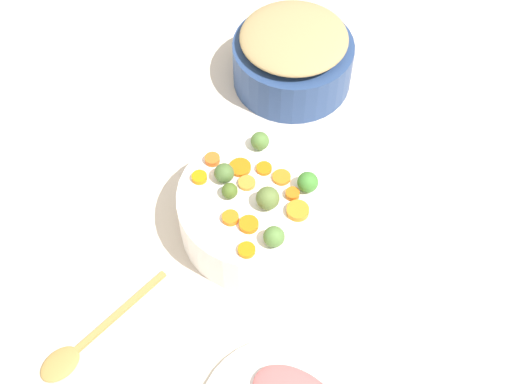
# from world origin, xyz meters

# --- Properties ---
(tabletop) EXTENTS (2.40, 2.40, 0.02)m
(tabletop) POSITION_xyz_m (0.00, 0.00, 0.01)
(tabletop) COLOR beige
(tabletop) RESTS_ON ground
(serving_bowl_carrots) EXTENTS (0.29, 0.29, 0.10)m
(serving_bowl_carrots) POSITION_xyz_m (0.00, -0.04, 0.07)
(serving_bowl_carrots) COLOR white
(serving_bowl_carrots) RESTS_ON tabletop
(metal_pot) EXTENTS (0.26, 0.26, 0.10)m
(metal_pot) POSITION_xyz_m (0.01, -0.42, 0.07)
(metal_pot) COLOR navy
(metal_pot) RESTS_ON tabletop
(stuffing_mound) EXTENTS (0.22, 0.22, 0.04)m
(stuffing_mound) POSITION_xyz_m (0.01, -0.42, 0.14)
(stuffing_mound) COLOR tan
(stuffing_mound) RESTS_ON metal_pot
(carrot_slice_0) EXTENTS (0.05, 0.05, 0.01)m
(carrot_slice_0) POSITION_xyz_m (-0.00, 0.03, 0.13)
(carrot_slice_0) COLOR orange
(carrot_slice_0) RESTS_ON serving_bowl_carrots
(carrot_slice_1) EXTENTS (0.04, 0.04, 0.01)m
(carrot_slice_1) POSITION_xyz_m (0.02, -0.06, 0.13)
(carrot_slice_1) COLOR orange
(carrot_slice_1) RESTS_ON serving_bowl_carrots
(carrot_slice_2) EXTENTS (0.03, 0.03, 0.01)m
(carrot_slice_2) POSITION_xyz_m (-0.01, 0.07, 0.13)
(carrot_slice_2) COLOR orange
(carrot_slice_2) RESTS_ON serving_bowl_carrots
(carrot_slice_3) EXTENTS (0.06, 0.06, 0.01)m
(carrot_slice_3) POSITION_xyz_m (-0.08, -0.02, 0.13)
(carrot_slice_3) COLOR orange
(carrot_slice_3) RESTS_ON serving_bowl_carrots
(carrot_slice_4) EXTENTS (0.03, 0.03, 0.01)m
(carrot_slice_4) POSITION_xyz_m (0.10, -0.09, 0.13)
(carrot_slice_4) COLOR orange
(carrot_slice_4) RESTS_ON serving_bowl_carrots
(carrot_slice_5) EXTENTS (0.04, 0.04, 0.01)m
(carrot_slice_5) POSITION_xyz_m (-0.03, -0.09, 0.13)
(carrot_slice_5) COLOR orange
(carrot_slice_5) RESTS_ON serving_bowl_carrots
(carrot_slice_6) EXTENTS (0.06, 0.06, 0.01)m
(carrot_slice_6) POSITION_xyz_m (0.04, -0.09, 0.13)
(carrot_slice_6) COLOR orange
(carrot_slice_6) RESTS_ON serving_bowl_carrots
(carrot_slice_7) EXTENTS (0.04, 0.04, 0.01)m
(carrot_slice_7) POSITION_xyz_m (0.03, 0.02, 0.13)
(carrot_slice_7) COLOR orange
(carrot_slice_7) RESTS_ON serving_bowl_carrots
(carrot_slice_8) EXTENTS (0.03, 0.03, 0.01)m
(carrot_slice_8) POSITION_xyz_m (0.11, -0.05, 0.13)
(carrot_slice_8) COLOR orange
(carrot_slice_8) RESTS_ON serving_bowl_carrots
(carrot_slice_9) EXTENTS (0.04, 0.04, 0.01)m
(carrot_slice_9) POSITION_xyz_m (0.00, -0.10, 0.13)
(carrot_slice_9) COLOR orange
(carrot_slice_9) RESTS_ON serving_bowl_carrots
(carrot_slice_10) EXTENTS (0.03, 0.03, 0.01)m
(carrot_slice_10) POSITION_xyz_m (-0.06, -0.05, 0.13)
(carrot_slice_10) COLOR orange
(carrot_slice_10) RESTS_ON serving_bowl_carrots
(brussels_sprout_0) EXTENTS (0.04, 0.04, 0.04)m
(brussels_sprout_0) POSITION_xyz_m (-0.08, -0.07, 0.14)
(brussels_sprout_0) COLOR #428833
(brussels_sprout_0) RESTS_ON serving_bowl_carrots
(brussels_sprout_1) EXTENTS (0.04, 0.04, 0.04)m
(brussels_sprout_1) POSITION_xyz_m (-0.05, 0.05, 0.14)
(brussels_sprout_1) COLOR #57843D
(brussels_sprout_1) RESTS_ON serving_bowl_carrots
(brussels_sprout_2) EXTENTS (0.04, 0.04, 0.04)m
(brussels_sprout_2) POSITION_xyz_m (0.06, -0.06, 0.14)
(brussels_sprout_2) COLOR #4D6F35
(brussels_sprout_2) RESTS_ON serving_bowl_carrots
(brussels_sprout_3) EXTENTS (0.03, 0.03, 0.03)m
(brussels_sprout_3) POSITION_xyz_m (0.02, -0.15, 0.14)
(brussels_sprout_3) COLOR #537E39
(brussels_sprout_3) RESTS_ON serving_bowl_carrots
(brussels_sprout_4) EXTENTS (0.04, 0.04, 0.04)m
(brussels_sprout_4) POSITION_xyz_m (-0.02, -0.02, 0.14)
(brussels_sprout_4) COLOR olive
(brussels_sprout_4) RESTS_ON serving_bowl_carrots
(brussels_sprout_5) EXTENTS (0.03, 0.03, 0.03)m
(brussels_sprout_5) POSITION_xyz_m (0.05, -0.03, 0.14)
(brussels_sprout_5) COLOR #4D6B26
(brussels_sprout_5) RESTS_ON serving_bowl_carrots
(wooden_spoon) EXTENTS (0.16, 0.25, 0.01)m
(wooden_spoon) POSITION_xyz_m (0.24, 0.27, 0.03)
(wooden_spoon) COLOR #AD8846
(wooden_spoon) RESTS_ON tabletop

